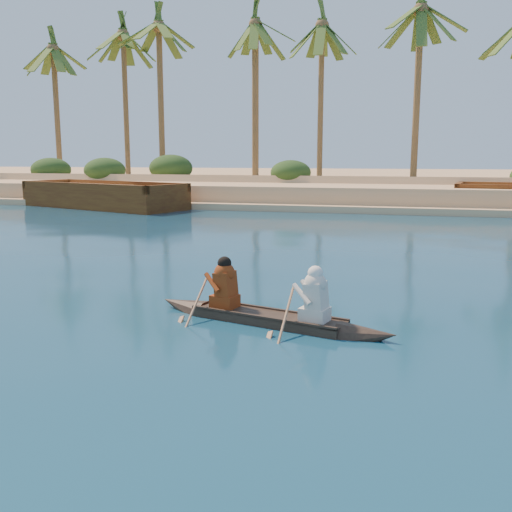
% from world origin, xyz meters
% --- Properties ---
extents(ground, '(160.00, 160.00, 0.00)m').
position_xyz_m(ground, '(0.00, 0.00, 0.00)').
color(ground, navy).
rests_on(ground, ground).
extents(sandy_embankment, '(150.00, 51.00, 1.50)m').
position_xyz_m(sandy_embankment, '(0.00, 46.89, 0.53)').
color(sandy_embankment, '#DDAE7C').
rests_on(sandy_embankment, ground).
extents(palm_grove, '(110.00, 14.00, 16.00)m').
position_xyz_m(palm_grove, '(0.00, 35.00, 8.00)').
color(palm_grove, '#345C20').
rests_on(palm_grove, ground).
extents(shrub_cluster, '(100.00, 6.00, 2.40)m').
position_xyz_m(shrub_cluster, '(0.00, 31.50, 1.20)').
color(shrub_cluster, '#1F3F16').
rests_on(shrub_cluster, ground).
extents(canoe, '(4.80, 1.82, 1.32)m').
position_xyz_m(canoe, '(3.72, 1.43, 0.25)').
color(canoe, '#392C1F').
rests_on(canoe, ground).
extents(barge_mid, '(11.20, 6.83, 1.77)m').
position_xyz_m(barge_mid, '(-11.45, 22.00, 0.62)').
color(barge_mid, brown).
rests_on(barge_mid, ground).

